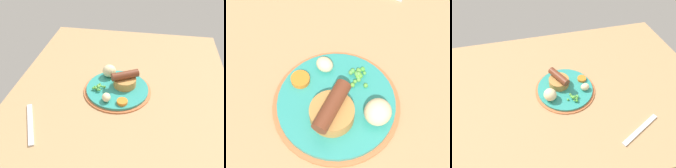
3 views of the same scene
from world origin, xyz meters
TOP-DOWN VIEW (x-y plane):
  - dining_table at (0.00, 0.00)cm, footprint 110.00×80.00cm
  - dinner_plate at (4.66, 1.40)cm, footprint 24.45×24.45cm
  - sausage_pudding at (6.69, -1.04)cm, footprint 8.22×10.16cm
  - pea_pile at (2.76, 8.00)cm, footprint 4.82×4.66cm
  - potato_chunk_0 at (11.61, 5.57)cm, footprint 6.36×6.48cm
  - potato_chunk_1 at (-2.86, 4.08)cm, footprint 4.19×3.76cm
  - carrot_slice_0 at (-3.29, -1.43)cm, footprint 5.06×5.06cm
  - fork at (-16.37, 25.75)cm, footprint 16.91×9.25cm

SIDE VIEW (x-z plane):
  - dining_table at x=0.00cm, z-range 0.00..3.00cm
  - fork at x=-16.37cm, z-range 3.00..3.60cm
  - dinner_plate at x=4.66cm, z-range 2.87..4.27cm
  - carrot_slice_0 at x=-3.29cm, z-range 4.40..5.54cm
  - pea_pile at x=2.76cm, z-range 4.50..6.42cm
  - potato_chunk_1 at x=-2.86cm, z-range 4.40..7.25cm
  - potato_chunk_0 at x=11.61cm, z-range 4.40..9.14cm
  - sausage_pudding at x=6.69cm, z-range 3.83..9.84cm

